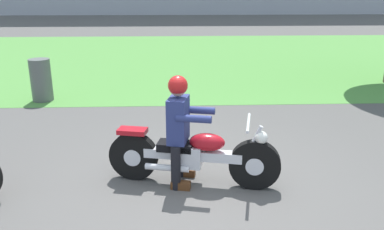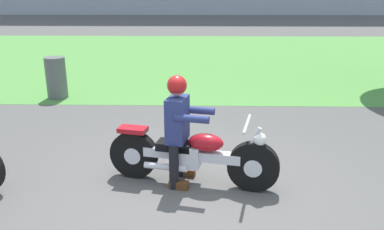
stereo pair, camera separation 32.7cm
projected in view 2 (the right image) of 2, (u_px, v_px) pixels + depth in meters
The scene contains 5 objects.
ground at pixel (190, 189), 4.92m from camera, with size 120.00×120.00×0.00m, color #565451.
grass_verge at pixel (198, 57), 14.03m from camera, with size 60.00×12.00×0.01m, color #549342.
motorcycle_lead at pixel (192, 155), 4.96m from camera, with size 2.15×0.77×0.87m.
rider_lead at pixel (179, 122), 4.87m from camera, with size 0.61×0.54×1.40m.
trash_can at pixel (56, 78), 8.79m from camera, with size 0.44×0.44×0.92m, color #595E5B.
Camera 2 is at (0.13, -4.39, 2.41)m, focal length 37.15 mm.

